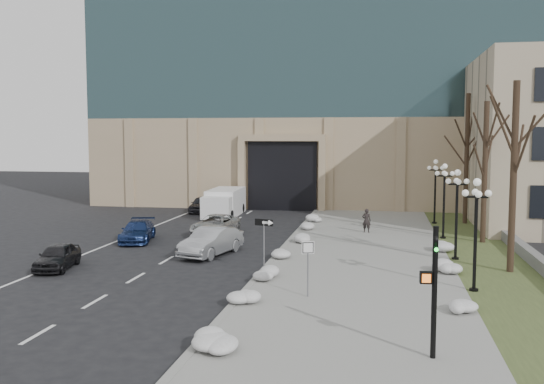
% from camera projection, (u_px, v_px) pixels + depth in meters
% --- Properties ---
extents(ground, '(160.00, 160.00, 0.00)m').
position_uv_depth(ground, '(245.00, 327.00, 20.59)').
color(ground, black).
rests_on(ground, ground).
extents(sidewalk, '(9.00, 40.00, 0.12)m').
position_uv_depth(sidewalk, '(363.00, 251.00, 33.67)').
color(sidewalk, gray).
rests_on(sidewalk, ground).
extents(curb, '(0.30, 40.00, 0.14)m').
position_uv_depth(curb, '(283.00, 248.00, 34.47)').
color(curb, gray).
rests_on(curb, ground).
extents(grass_strip, '(4.00, 40.00, 0.10)m').
position_uv_depth(grass_strip, '(485.00, 256.00, 32.51)').
color(grass_strip, '#3F4C26').
rests_on(grass_strip, ground).
extents(stone_wall, '(0.50, 30.00, 0.70)m').
position_uv_depth(stone_wall, '(516.00, 245.00, 34.08)').
color(stone_wall, slate).
rests_on(stone_wall, ground).
extents(office_tower, '(40.00, 24.70, 36.00)m').
position_uv_depth(office_tower, '(320.00, 18.00, 61.91)').
color(office_tower, tan).
rests_on(office_tower, ground).
extents(car_a, '(2.11, 3.86, 1.24)m').
position_uv_depth(car_a, '(57.00, 256.00, 29.45)').
color(car_a, black).
rests_on(car_a, ground).
extents(car_b, '(2.71, 4.87, 1.52)m').
position_uv_depth(car_b, '(211.00, 242.00, 32.78)').
color(car_b, '#9FA2A6').
rests_on(car_b, ground).
extents(car_c, '(2.67, 4.62, 1.26)m').
position_uv_depth(car_c, '(138.00, 231.00, 37.12)').
color(car_c, navy).
rests_on(car_c, ground).
extents(car_d, '(2.65, 4.88, 1.30)m').
position_uv_depth(car_d, '(215.00, 225.00, 39.67)').
color(car_d, silver).
rests_on(car_d, ground).
extents(car_e, '(1.78, 4.07, 1.37)m').
position_uv_depth(car_e, '(202.00, 204.00, 51.18)').
color(car_e, '#313136').
rests_on(car_e, ground).
extents(pedestrian, '(0.61, 0.44, 1.57)m').
position_uv_depth(pedestrian, '(366.00, 221.00, 39.81)').
color(pedestrian, black).
rests_on(pedestrian, sidewalk).
extents(box_truck, '(2.59, 6.76, 2.12)m').
position_uv_depth(box_truck, '(224.00, 203.00, 49.01)').
color(box_truck, silver).
rests_on(box_truck, ground).
extents(one_way_sign, '(0.96, 0.42, 2.60)m').
position_uv_depth(one_way_sign, '(267.00, 229.00, 28.19)').
color(one_way_sign, slate).
rests_on(one_way_sign, ground).
extents(keep_sign, '(0.49, 0.18, 2.34)m').
position_uv_depth(keep_sign, '(308.00, 257.00, 23.84)').
color(keep_sign, slate).
rests_on(keep_sign, ground).
extents(traffic_signal, '(0.67, 0.90, 3.94)m').
position_uv_depth(traffic_signal, '(433.00, 295.00, 17.23)').
color(traffic_signal, black).
rests_on(traffic_signal, ground).
extents(snow_clump_a, '(1.10, 1.60, 0.36)m').
position_uv_depth(snow_clump_a, '(217.00, 341.00, 18.31)').
color(snow_clump_a, silver).
rests_on(snow_clump_a, sidewalk).
extents(snow_clump_b, '(1.10, 1.60, 0.36)m').
position_uv_depth(snow_clump_b, '(246.00, 297.00, 23.28)').
color(snow_clump_b, silver).
rests_on(snow_clump_b, sidewalk).
extents(snow_clump_c, '(1.10, 1.60, 0.36)m').
position_uv_depth(snow_clump_c, '(262.00, 275.00, 27.01)').
color(snow_clump_c, silver).
rests_on(snow_clump_c, sidewalk).
extents(snow_clump_d, '(1.10, 1.60, 0.36)m').
position_uv_depth(snow_clump_d, '(278.00, 253.00, 31.98)').
color(snow_clump_d, silver).
rests_on(snow_clump_d, sidewalk).
extents(snow_clump_e, '(1.10, 1.60, 0.36)m').
position_uv_depth(snow_clump_e, '(298.00, 240.00, 35.90)').
color(snow_clump_e, silver).
rests_on(snow_clump_e, sidewalk).
extents(snow_clump_f, '(1.10, 1.60, 0.36)m').
position_uv_depth(snow_clump_f, '(306.00, 227.00, 40.86)').
color(snow_clump_f, silver).
rests_on(snow_clump_f, sidewalk).
extents(snow_clump_g, '(1.10, 1.60, 0.36)m').
position_uv_depth(snow_clump_g, '(314.00, 220.00, 44.53)').
color(snow_clump_g, silver).
rests_on(snow_clump_g, sidewalk).
extents(snow_clump_h, '(1.10, 1.60, 0.36)m').
position_uv_depth(snow_clump_h, '(463.00, 307.00, 21.84)').
color(snow_clump_h, silver).
rests_on(snow_clump_h, sidewalk).
extents(snow_clump_i, '(1.10, 1.60, 0.36)m').
position_uv_depth(snow_clump_i, '(451.00, 268.00, 28.44)').
color(snow_clump_i, silver).
rests_on(snow_clump_i, sidewalk).
extents(snow_clump_j, '(1.10, 1.60, 0.36)m').
position_uv_depth(snow_clump_j, '(443.00, 248.00, 33.36)').
color(snow_clump_j, silver).
rests_on(snow_clump_j, sidewalk).
extents(lamppost_a, '(1.18, 1.18, 4.76)m').
position_uv_depth(lamppost_a, '(476.00, 219.00, 24.70)').
color(lamppost_a, black).
rests_on(lamppost_a, ground).
extents(lamppost_b, '(1.18, 1.18, 4.76)m').
position_uv_depth(lamppost_b, '(457.00, 202.00, 31.06)').
color(lamppost_b, black).
rests_on(lamppost_b, ground).
extents(lamppost_c, '(1.18, 1.18, 4.76)m').
position_uv_depth(lamppost_c, '(444.00, 191.00, 37.43)').
color(lamppost_c, black).
rests_on(lamppost_c, ground).
extents(lamppost_d, '(1.18, 1.18, 4.76)m').
position_uv_depth(lamppost_d, '(435.00, 183.00, 43.80)').
color(lamppost_d, black).
rests_on(lamppost_d, ground).
extents(tree_near, '(3.20, 3.20, 9.00)m').
position_uv_depth(tree_near, '(514.00, 150.00, 27.96)').
color(tree_near, black).
rests_on(tree_near, ground).
extents(tree_mid, '(3.20, 3.20, 8.50)m').
position_uv_depth(tree_mid, '(485.00, 152.00, 35.83)').
color(tree_mid, black).
rests_on(tree_mid, ground).
extents(tree_far, '(3.20, 3.20, 9.50)m').
position_uv_depth(tree_far, '(467.00, 140.00, 43.61)').
color(tree_far, black).
rests_on(tree_far, ground).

